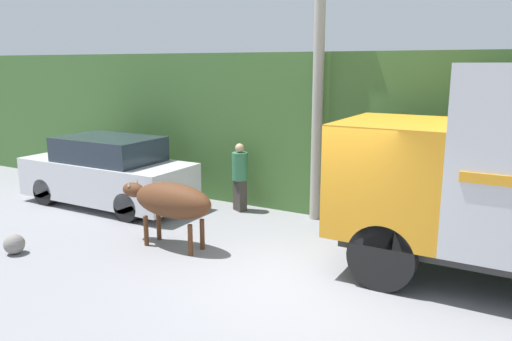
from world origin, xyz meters
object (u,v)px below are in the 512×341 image
object	(u,v)px
parked_suv	(107,173)
utility_pole	(318,71)
roadside_rock	(14,244)
pedestrian_on_hill	(240,175)
brown_cow	(171,201)

from	to	relation	value
parked_suv	utility_pole	size ratio (longest dim) A/B	0.70
parked_suv	roadside_rock	size ratio (longest dim) A/B	11.84
parked_suv	pedestrian_on_hill	distance (m)	3.30
brown_cow	pedestrian_on_hill	world-z (taller)	pedestrian_on_hill
roadside_rock	brown_cow	bearing A→B (deg)	36.82
parked_suv	brown_cow	bearing A→B (deg)	-29.36
pedestrian_on_hill	utility_pole	distance (m)	3.02
roadside_rock	parked_suv	bearing A→B (deg)	105.71
brown_cow	utility_pole	distance (m)	4.18
brown_cow	parked_suv	world-z (taller)	parked_suv
brown_cow	parked_suv	bearing A→B (deg)	161.58
pedestrian_on_hill	roadside_rock	xyz separation A→B (m)	(-2.16, -4.42, -0.69)
brown_cow	utility_pole	bearing A→B (deg)	67.69
utility_pole	roadside_rock	bearing A→B (deg)	-129.95
parked_suv	pedestrian_on_hill	bearing A→B (deg)	17.29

